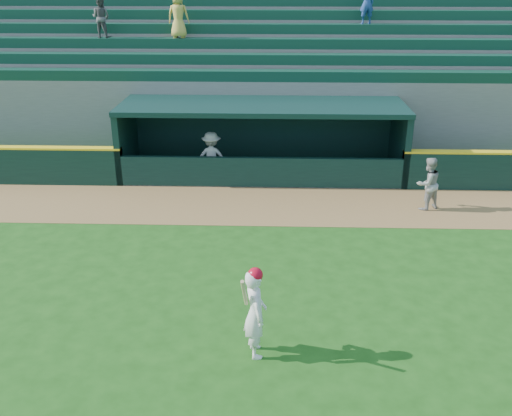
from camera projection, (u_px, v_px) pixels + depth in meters
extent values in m
plane|color=#194711|center=(254.00, 290.00, 12.53)|extent=(120.00, 120.00, 0.00)
cube|color=brown|center=(260.00, 205.00, 17.05)|extent=(40.00, 3.00, 0.01)
imported|color=gray|center=(428.00, 184.00, 16.52)|extent=(0.95, 0.88, 1.57)
imported|color=#A6A5A0|center=(212.00, 157.00, 18.73)|extent=(1.09, 0.64, 1.67)
cube|color=slate|center=(262.00, 174.00, 19.62)|extent=(9.00, 2.60, 0.04)
cube|color=black|center=(127.00, 141.00, 19.33)|extent=(0.20, 2.60, 2.30)
cube|color=black|center=(399.00, 144.00, 19.05)|extent=(0.20, 2.60, 2.30)
cube|color=black|center=(263.00, 132.00, 20.39)|extent=(9.40, 0.20, 2.30)
cube|color=black|center=(262.00, 106.00, 18.71)|extent=(9.40, 2.80, 0.16)
cube|color=black|center=(261.00, 172.00, 18.31)|extent=(9.00, 0.16, 1.00)
cube|color=brown|center=(263.00, 161.00, 20.27)|extent=(8.40, 0.45, 0.10)
cube|color=slate|center=(263.00, 120.00, 20.75)|extent=(34.00, 0.85, 2.91)
cube|color=#0F3828|center=(263.00, 76.00, 20.01)|extent=(34.00, 0.60, 0.36)
cube|color=slate|center=(264.00, 109.00, 21.45)|extent=(34.00, 0.85, 3.36)
cube|color=#0F3828|center=(264.00, 59.00, 20.62)|extent=(34.00, 0.60, 0.36)
cube|color=slate|center=(264.00, 98.00, 22.15)|extent=(34.00, 0.85, 3.81)
cube|color=#0F3828|center=(265.00, 43.00, 21.23)|extent=(34.00, 0.60, 0.36)
cube|color=slate|center=(265.00, 88.00, 22.84)|extent=(34.00, 0.85, 4.26)
cube|color=#0F3828|center=(265.00, 29.00, 21.84)|extent=(34.00, 0.60, 0.36)
cube|color=slate|center=(265.00, 79.00, 23.54)|extent=(34.00, 0.85, 4.71)
cube|color=#0F3828|center=(266.00, 15.00, 22.45)|extent=(34.00, 0.60, 0.36)
cube|color=slate|center=(266.00, 70.00, 24.24)|extent=(34.00, 0.85, 5.16)
cube|color=#0F3828|center=(266.00, 1.00, 23.06)|extent=(34.00, 0.60, 0.36)
cube|color=slate|center=(266.00, 62.00, 24.93)|extent=(34.00, 0.85, 5.61)
cube|color=slate|center=(266.00, 60.00, 25.47)|extent=(34.50, 0.30, 5.61)
imported|color=navy|center=(367.00, 3.00, 21.38)|extent=(0.63, 0.49, 1.53)
imported|color=#484848|center=(101.00, 17.00, 21.09)|extent=(0.81, 0.70, 1.44)
imported|color=gold|center=(178.00, 15.00, 20.97)|extent=(0.82, 0.57, 1.61)
imported|color=white|center=(255.00, 313.00, 10.17)|extent=(0.54, 0.70, 1.70)
sphere|color=#B60A1E|center=(255.00, 275.00, 9.86)|extent=(0.27, 0.27, 0.27)
cylinder|color=#D2B487|center=(244.00, 293.00, 9.76)|extent=(0.13, 0.53, 0.76)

